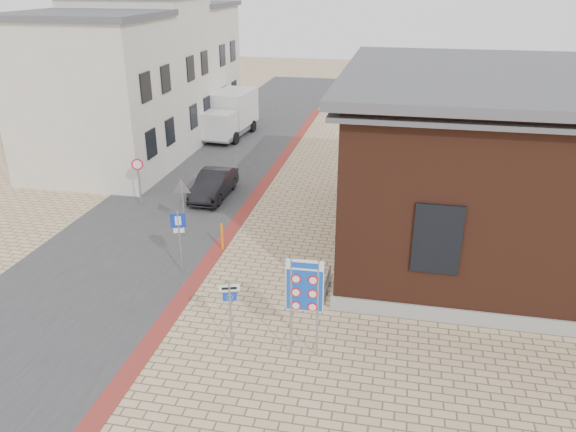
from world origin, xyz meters
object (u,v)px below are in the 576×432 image
Objects in this scene: parking_sign at (179,232)px; essen_sign at (230,304)px; sedan at (214,184)px; box_truck at (230,114)px; bollard at (222,237)px; border_sign at (305,288)px.

essen_sign is at bearing -70.26° from parking_sign.
box_truck is at bearing 103.34° from sedan.
parking_sign is at bearing 110.84° from essen_sign.
essen_sign reaches higher than bollard.
sedan is at bearing 93.41° from essen_sign.
box_truck is at bearing 83.07° from parking_sign.
parking_sign is at bearing -112.78° from bollard.
border_sign is 1.40× the size of essen_sign.
border_sign is at bearing -17.54° from essen_sign.
border_sign reaches higher than bollard.
border_sign reaches higher than essen_sign.
sedan is 12.12m from essen_sign.
parking_sign is 2.48m from bollard.
box_truck reaches higher than essen_sign.
border_sign reaches higher than sedan.
box_truck is (-2.54, 10.98, 0.85)m from sedan.
border_sign is at bearing -59.94° from sedan.
sedan is 7.62m from parking_sign.
box_truck is 1.88× the size of border_sign.
sedan is 3.56× the size of bollard.
essen_sign is (4.32, -11.29, 0.76)m from sedan.
box_truck is at bearing 110.06° from border_sign.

